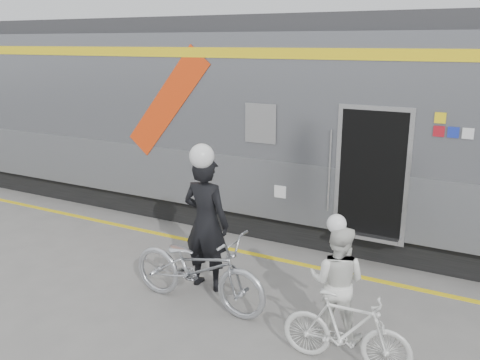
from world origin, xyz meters
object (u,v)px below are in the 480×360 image
Objects in this scene: man at (206,223)px; bicycle_right at (346,330)px; bicycle_left at (198,268)px; woman at (337,282)px.

bicycle_right is (2.45, -0.93, -0.58)m from man.
bicycle_left is 1.97m from woman.
bicycle_left is 2.29m from bicycle_right.
man is 2.20m from woman.
bicycle_right is (2.25, -0.38, -0.12)m from bicycle_left.
woman is (2.15, -0.38, -0.28)m from man.
man is 1.37× the size of bicycle_right.
bicycle_left is 1.45× the size of woman.
woman reaches higher than bicycle_left.
woman is at bearing -83.30° from bicycle_left.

